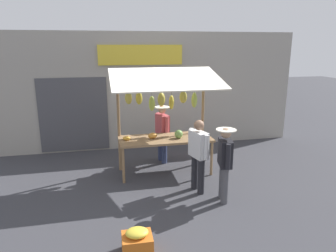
{
  "coord_description": "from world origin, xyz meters",
  "views": [
    {
      "loc": [
        1.48,
        7.0,
        3.04
      ],
      "look_at": [
        0.0,
        0.3,
        1.25
      ],
      "focal_mm": 33.57,
      "sensor_mm": 36.0,
      "label": 1
    }
  ],
  "objects": [
    {
      "name": "street_backdrop",
      "position": [
        0.05,
        -2.2,
        1.7
      ],
      "size": [
        9.0,
        0.3,
        3.4
      ],
      "color": "#9E998E",
      "rests_on": "ground"
    },
    {
      "name": "vendor_with_sunhat",
      "position": [
        -0.08,
        -0.75,
        0.88
      ],
      "size": [
        0.39,
        0.65,
        1.52
      ],
      "rotation": [
        0.0,
        0.0,
        1.79
      ],
      "color": "navy",
      "rests_on": "ground"
    },
    {
      "name": "shopper_with_shopping_bag",
      "position": [
        -0.46,
        1.13,
        0.89
      ],
      "size": [
        0.33,
        0.66,
        1.56
      ],
      "rotation": [
        0.0,
        0.0,
        -1.31
      ],
      "color": "#232328",
      "rests_on": "ground"
    },
    {
      "name": "market_stall",
      "position": [
        -0.01,
        -0.05,
        1.55
      ],
      "size": [
        2.5,
        1.46,
        2.5
      ],
      "color": "olive",
      "rests_on": "ground"
    },
    {
      "name": "ground_plane",
      "position": [
        0.0,
        0.0,
        0.0
      ],
      "size": [
        40.0,
        40.0,
        0.0
      ],
      "primitive_type": "plane",
      "color": "#38383D"
    },
    {
      "name": "produce_crate_near",
      "position": [
        1.05,
        2.91,
        0.18
      ],
      "size": [
        0.46,
        0.39,
        0.4
      ],
      "color": "#D1661E",
      "rests_on": "ground"
    },
    {
      "name": "shopper_in_grey_tee",
      "position": [
        -0.84,
        1.63,
        0.87
      ],
      "size": [
        0.39,
        0.65,
        1.51
      ],
      "rotation": [
        0.0,
        0.0,
        -1.78
      ],
      "color": "#4C4C51",
      "rests_on": "ground"
    }
  ]
}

